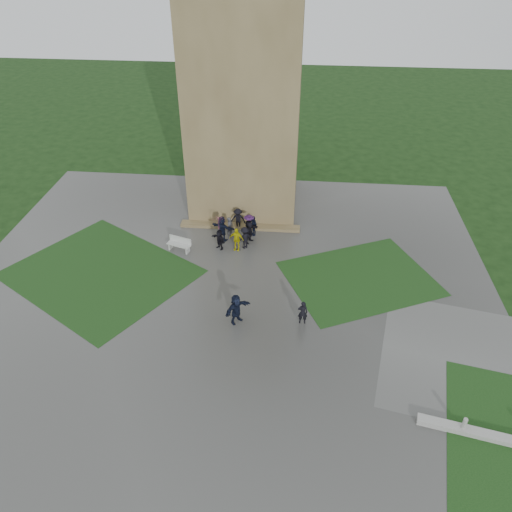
# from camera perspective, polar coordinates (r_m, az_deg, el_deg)

# --- Properties ---
(ground) EXTENTS (120.00, 120.00, 0.00)m
(ground) POSITION_cam_1_polar(r_m,az_deg,el_deg) (29.33, -4.30, -7.56)
(ground) COLOR black
(plaza) EXTENTS (34.00, 34.00, 0.02)m
(plaza) POSITION_cam_1_polar(r_m,az_deg,el_deg) (30.81, -3.73, -5.06)
(plaza) COLOR #3A3A37
(plaza) RESTS_ON ground
(lawn_inset_left) EXTENTS (14.10, 13.46, 0.01)m
(lawn_inset_left) POSITION_cam_1_polar(r_m,az_deg,el_deg) (34.48, -17.34, -1.87)
(lawn_inset_left) COLOR #143312
(lawn_inset_left) RESTS_ON plaza
(lawn_inset_right) EXTENTS (11.12, 10.15, 0.01)m
(lawn_inset_right) POSITION_cam_1_polar(r_m,az_deg,el_deg) (33.15, 11.76, -2.51)
(lawn_inset_right) COLOR #143312
(lawn_inset_right) RESTS_ON plaza
(tower) EXTENTS (8.00, 8.00, 18.00)m
(tower) POSITION_cam_1_polar(r_m,az_deg,el_deg) (38.11, -1.25, 18.42)
(tower) COLOR brown
(tower) RESTS_ON ground
(tower_plinth) EXTENTS (9.00, 0.80, 0.22)m
(tower_plinth) POSITION_cam_1_polar(r_m,az_deg,el_deg) (37.68, -1.82, 3.43)
(tower_plinth) COLOR brown
(tower_plinth) RESTS_ON plaza
(bench) EXTENTS (1.80, 1.05, 1.00)m
(bench) POSITION_cam_1_polar(r_m,az_deg,el_deg) (35.27, -8.75, 1.37)
(bench) COLOR #AEAFAA
(bench) RESTS_ON plaza
(visitor_cluster) EXTENTS (3.62, 3.60, 2.52)m
(visitor_cluster) POSITION_cam_1_polar(r_m,az_deg,el_deg) (35.53, -2.48, 3.01)
(visitor_cluster) COLOR black
(visitor_cluster) RESTS_ON plaza
(pedestrian_mid) EXTENTS (1.67, 1.74, 1.92)m
(pedestrian_mid) POSITION_cam_1_polar(r_m,az_deg,el_deg) (28.66, -2.27, -6.06)
(pedestrian_mid) COLOR black
(pedestrian_mid) RESTS_ON plaza
(pedestrian_near) EXTENTS (0.59, 0.40, 1.56)m
(pedestrian_near) POSITION_cam_1_polar(r_m,az_deg,el_deg) (28.79, 5.36, -6.44)
(pedestrian_near) COLOR black
(pedestrian_near) RESTS_ON plaza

